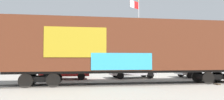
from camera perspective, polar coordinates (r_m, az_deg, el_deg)
name	(u,v)px	position (r m, az deg, el deg)	size (l,w,h in m)	color
ground_plane	(147,84)	(15.79, 9.21, -9.05)	(260.00, 260.00, 0.00)	gray
track	(168,83)	(16.43, 14.75, -8.60)	(60.00, 4.99, 0.08)	#4C4742
freight_car	(132,46)	(15.47, 5.49, 0.95)	(17.79, 3.71, 4.79)	#5B2B19
flagpole	(137,26)	(25.22, 6.66, 6.49)	(1.34, 1.20, 8.79)	silver
hillside	(100,50)	(83.46, -3.11, 0.10)	(154.85, 39.27, 15.46)	silver
parked_car_red	(64,70)	(19.78, -12.65, -5.21)	(4.36, 2.12, 1.67)	#B21E1E
parked_car_white	(132,69)	(20.62, 5.39, -5.20)	(4.52, 2.36, 1.63)	silver
parked_car_silver	(199,69)	(22.91, 22.21, -4.80)	(4.45, 2.20, 1.59)	#B7BABF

